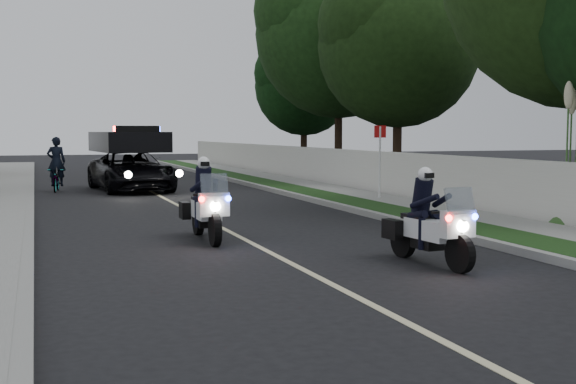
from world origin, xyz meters
The scene contains 16 objects.
ground centered at (0.00, 0.00, 0.00)m, with size 120.00×120.00×0.00m, color black.
curb_right centered at (4.10, 10.00, 0.07)m, with size 0.20×60.00×0.15m, color gray.
grass_verge centered at (4.80, 10.00, 0.08)m, with size 1.20×60.00×0.16m, color #193814.
sidewalk_right centered at (6.10, 10.00, 0.08)m, with size 1.40×60.00×0.16m, color gray.
property_wall centered at (7.10, 10.00, 0.75)m, with size 0.22×60.00×1.50m, color beige.
curb_left centered at (-4.10, 10.00, 0.07)m, with size 0.20×60.00×0.15m, color gray.
lane_marking centered at (0.00, 10.00, 0.00)m, with size 0.12×50.00×0.01m, color #BFB78C.
police_moto_left centered at (-0.75, 3.32, 0.00)m, with size 0.69×1.97×1.68m, color white, non-canonical shape.
police_moto_right centered at (2.10, -0.51, 0.00)m, with size 0.66×1.88×1.60m, color silver, non-canonical shape.
police_suv centered at (-0.62, 16.18, 0.00)m, with size 2.42×5.23×2.54m, color black.
bicycle centered at (-3.22, 16.64, 0.00)m, with size 0.56×1.59×0.83m, color black.
cyclist centered at (-3.22, 16.64, 0.00)m, with size 0.64×0.43×1.78m, color black.
sign_post centered at (6.00, 9.17, 0.00)m, with size 0.38×0.38×2.43m, color #9E120B, non-canonical shape.
tree_right_c centered at (9.85, 15.39, 0.00)m, with size 6.45×6.45×10.74m, color #193410, non-canonical shape.
tree_right_d centered at (9.47, 20.50, 0.00)m, with size 7.72×7.72×12.87m, color #1B3D14, non-canonical shape.
tree_right_e centered at (10.16, 26.97, 0.00)m, with size 5.41×5.41×9.02m, color black, non-canonical shape.
Camera 1 is at (-3.94, -10.84, 2.17)m, focal length 45.36 mm.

